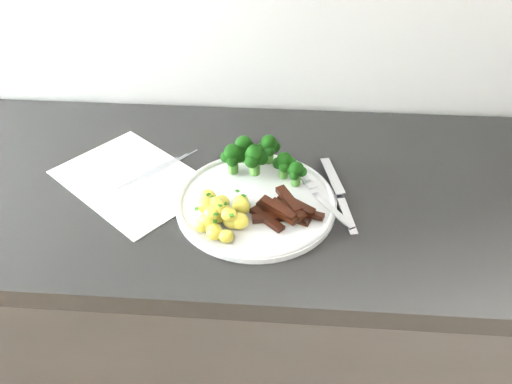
% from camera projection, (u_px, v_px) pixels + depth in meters
% --- Properties ---
extents(counter, '(2.29, 0.57, 0.86)m').
position_uv_depth(counter, '(229.00, 322.00, 1.22)').
color(counter, black).
rests_on(counter, ground).
extents(recipe_paper, '(0.35, 0.34, 0.00)m').
position_uv_depth(recipe_paper, '(132.00, 179.00, 0.96)').
color(recipe_paper, silver).
rests_on(recipe_paper, counter).
extents(plate, '(0.29, 0.29, 0.02)m').
position_uv_depth(plate, '(256.00, 201.00, 0.90)').
color(plate, white).
rests_on(plate, counter).
extents(broccoli, '(0.16, 0.10, 0.07)m').
position_uv_depth(broccoli, '(260.00, 156.00, 0.94)').
color(broccoli, '#396F24').
rests_on(broccoli, plate).
extents(potatoes, '(0.09, 0.12, 0.05)m').
position_uv_depth(potatoes, '(220.00, 213.00, 0.85)').
color(potatoes, gold).
rests_on(potatoes, plate).
extents(beef_strips, '(0.13, 0.10, 0.03)m').
position_uv_depth(beef_strips, '(284.00, 211.00, 0.86)').
color(beef_strips, black).
rests_on(beef_strips, plate).
extents(fork, '(0.10, 0.16, 0.02)m').
position_uv_depth(fork, '(325.00, 201.00, 0.89)').
color(fork, silver).
rests_on(fork, plate).
extents(knife, '(0.06, 0.21, 0.02)m').
position_uv_depth(knife, '(342.00, 203.00, 0.90)').
color(knife, silver).
rests_on(knife, plate).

